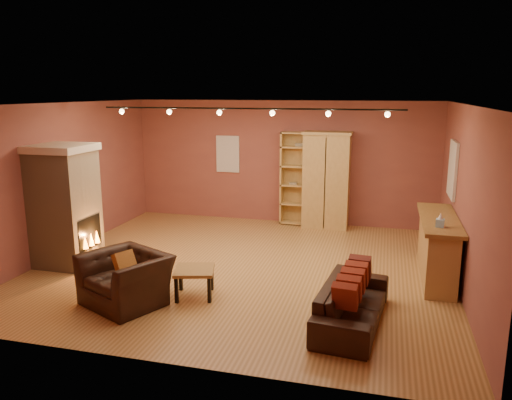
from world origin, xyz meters
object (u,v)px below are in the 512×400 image
(armoire, at_px, (326,180))
(loveseat, at_px, (352,296))
(coffee_table, at_px, (194,273))
(bar_counter, at_px, (437,247))
(bookcase, at_px, (300,178))
(fireplace, at_px, (65,205))
(armchair, at_px, (125,271))

(armoire, bearing_deg, loveseat, -78.83)
(armoire, height_order, coffee_table, armoire)
(bar_counter, distance_m, coffee_table, 3.95)
(bookcase, height_order, coffee_table, bookcase)
(fireplace, distance_m, bookcase, 5.11)
(loveseat, bearing_deg, armoire, 17.31)
(armoire, relative_size, loveseat, 1.12)
(armoire, distance_m, bar_counter, 3.45)
(fireplace, distance_m, armoire, 5.45)
(armoire, xyz_separation_m, bar_counter, (2.14, -2.65, -0.56))
(armoire, bearing_deg, coffee_table, -107.87)
(armoire, distance_m, loveseat, 4.81)
(bookcase, bearing_deg, armoire, -14.61)
(fireplace, bearing_deg, bookcase, 46.96)
(armoire, xyz_separation_m, loveseat, (0.92, -4.67, -0.69))
(armchair, relative_size, coffee_table, 1.90)
(fireplace, height_order, bar_counter, fireplace)
(armchair, bearing_deg, bar_counter, 52.30)
(armchair, bearing_deg, fireplace, 170.68)
(bookcase, bearing_deg, bar_counter, -45.56)
(armoire, xyz_separation_m, coffee_table, (-1.41, -4.37, -0.71))
(coffee_table, bearing_deg, bookcase, 80.05)
(bookcase, bearing_deg, coffee_table, -99.95)
(loveseat, distance_m, coffee_table, 2.35)
(armchair, bearing_deg, bookcase, 97.37)
(bookcase, relative_size, armoire, 0.98)
(fireplace, bearing_deg, coffee_table, -16.48)
(bar_counter, xyz_separation_m, armchair, (-4.40, -2.22, -0.03))
(bookcase, distance_m, loveseat, 5.12)
(loveseat, distance_m, armchair, 3.20)
(fireplace, distance_m, loveseat, 5.19)
(fireplace, bearing_deg, bar_counter, 8.50)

